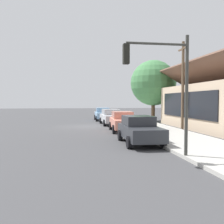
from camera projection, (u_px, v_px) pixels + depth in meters
ground_plane at (85, 127)px, 23.98m from camera, size 120.00×120.00×0.00m
sidewalk_curb at (141, 125)px, 24.86m from camera, size 60.00×4.20×0.16m
car_skyblue at (103, 114)px, 31.75m from camera, size 4.43×2.06×1.59m
car_silver at (111, 117)px, 26.07m from camera, size 4.88×2.12×1.59m
car_coral at (123, 121)px, 20.37m from camera, size 4.41×2.16×1.59m
car_charcoal at (139, 130)px, 14.50m from camera, size 4.40×2.10×1.59m
storefront_building at (223, 105)px, 22.20m from camera, size 12.86×7.20×5.83m
shade_tree at (153, 83)px, 30.14m from camera, size 5.44×5.44×7.33m
traffic_light_main at (163, 76)px, 10.35m from camera, size 0.37×2.79×5.20m
utility_pole_wooden at (183, 84)px, 21.45m from camera, size 1.80×0.24×7.50m
fire_hydrant_red at (124, 120)px, 26.39m from camera, size 0.22×0.22×0.71m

